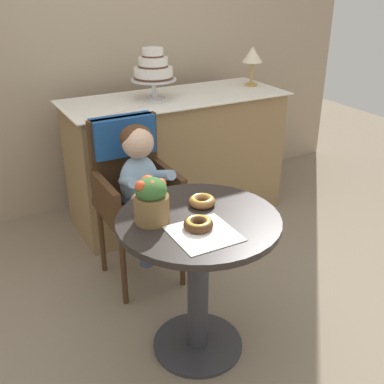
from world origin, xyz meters
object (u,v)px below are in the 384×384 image
(cafe_table, at_px, (198,259))
(wicker_chair, at_px, (131,174))
(tiered_cake_stand, at_px, (153,70))
(table_lamp, at_px, (252,56))
(flower_vase, at_px, (151,199))
(donut_mid, at_px, (198,224))
(donut_front, at_px, (202,201))
(seated_child, at_px, (142,178))

(cafe_table, bearing_deg, wicker_chair, 90.86)
(tiered_cake_stand, height_order, table_lamp, tiered_cake_stand)
(flower_vase, bearing_deg, donut_mid, -47.00)
(wicker_chair, relative_size, donut_mid, 7.68)
(flower_vase, xyz_separation_m, tiered_cake_stand, (0.58, 1.23, 0.27))
(donut_front, bearing_deg, table_lamp, 47.61)
(donut_front, relative_size, table_lamp, 0.43)
(cafe_table, bearing_deg, tiered_cake_stand, 73.31)
(table_lamp, bearing_deg, tiered_cake_stand, -178.12)
(flower_vase, bearing_deg, table_lamp, 42.26)
(wicker_chair, relative_size, seated_child, 1.31)
(wicker_chair, xyz_separation_m, donut_mid, (-0.04, -0.84, 0.10))
(seated_child, height_order, tiered_cake_stand, tiered_cake_stand)
(donut_mid, bearing_deg, donut_front, 56.22)
(seated_child, height_order, flower_vase, seated_child)
(donut_front, xyz_separation_m, flower_vase, (-0.26, -0.03, 0.08))
(seated_child, distance_m, donut_mid, 0.69)
(donut_mid, height_order, tiered_cake_stand, tiered_cake_stand)
(wicker_chair, relative_size, table_lamp, 3.35)
(flower_vase, distance_m, table_lamp, 1.89)
(cafe_table, xyz_separation_m, seated_child, (-0.01, 0.60, 0.17))
(wicker_chair, xyz_separation_m, table_lamp, (1.21, 0.57, 0.48))
(wicker_chair, height_order, table_lamp, table_lamp)
(flower_vase, distance_m, tiered_cake_stand, 1.39)
(donut_front, xyz_separation_m, table_lamp, (1.12, 1.23, 0.37))
(cafe_table, height_order, seated_child, seated_child)
(cafe_table, height_order, table_lamp, table_lamp)
(cafe_table, xyz_separation_m, tiered_cake_stand, (0.39, 1.30, 0.59))
(seated_child, xyz_separation_m, flower_vase, (-0.18, -0.53, 0.15))
(donut_mid, distance_m, table_lamp, 1.91)
(seated_child, bearing_deg, donut_mid, -92.93)
(wicker_chair, relative_size, tiered_cake_stand, 2.84)
(flower_vase, bearing_deg, tiered_cake_stand, 64.85)
(cafe_table, xyz_separation_m, table_lamp, (1.19, 1.33, 0.61))
(seated_child, xyz_separation_m, tiered_cake_stand, (0.40, 0.70, 0.42))
(donut_front, height_order, flower_vase, flower_vase)
(cafe_table, xyz_separation_m, wicker_chair, (-0.01, 0.76, 0.13))
(donut_mid, height_order, flower_vase, flower_vase)
(cafe_table, height_order, donut_front, donut_front)
(seated_child, relative_size, flower_vase, 3.60)
(wicker_chair, distance_m, donut_mid, 0.85)
(cafe_table, bearing_deg, table_lamp, 47.99)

